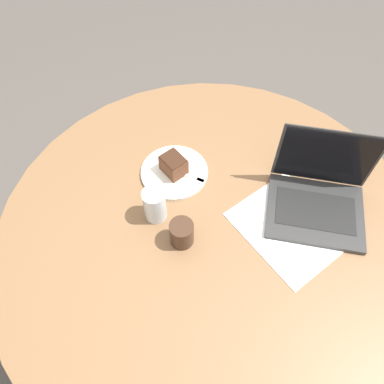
# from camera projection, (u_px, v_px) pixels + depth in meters

# --- Properties ---
(ground_plane) EXTENTS (12.00, 12.00, 0.00)m
(ground_plane) POSITION_uv_depth(u_px,v_px,m) (204.00, 302.00, 1.81)
(ground_plane) COLOR #4C4742
(dining_table) EXTENTS (1.35, 1.35, 0.76)m
(dining_table) POSITION_uv_depth(u_px,v_px,m) (210.00, 242.00, 1.27)
(dining_table) COLOR brown
(dining_table) RESTS_ON ground_plane
(paper_document) EXTENTS (0.41, 0.38, 0.00)m
(paper_document) POSITION_uv_depth(u_px,v_px,m) (290.00, 226.00, 1.18)
(paper_document) COLOR white
(paper_document) RESTS_ON dining_table
(plate) EXTENTS (0.23, 0.23, 0.01)m
(plate) POSITION_uv_depth(u_px,v_px,m) (174.00, 172.00, 1.29)
(plate) COLOR silver
(plate) RESTS_ON dining_table
(cake_slice) EXTENTS (0.10, 0.09, 0.07)m
(cake_slice) POSITION_uv_depth(u_px,v_px,m) (174.00, 165.00, 1.26)
(cake_slice) COLOR brown
(cake_slice) RESTS_ON plate
(fork) EXTENTS (0.12, 0.15, 0.00)m
(fork) POSITION_uv_depth(u_px,v_px,m) (186.00, 175.00, 1.27)
(fork) COLOR silver
(fork) RESTS_ON plate
(coffee_glass) EXTENTS (0.07, 0.07, 0.09)m
(coffee_glass) POSITION_uv_depth(u_px,v_px,m) (182.00, 233.00, 1.11)
(coffee_glass) COLOR #3D2619
(coffee_glass) RESTS_ON dining_table
(water_glass) EXTENTS (0.07, 0.07, 0.12)m
(water_glass) POSITION_uv_depth(u_px,v_px,m) (155.00, 205.00, 1.15)
(water_glass) COLOR silver
(water_glass) RESTS_ON dining_table
(laptop) EXTENTS (0.35, 0.38, 0.25)m
(laptop) POSITION_uv_depth(u_px,v_px,m) (318.00, 197.00, 1.19)
(laptop) COLOR #2D2D2D
(laptop) RESTS_ON dining_table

